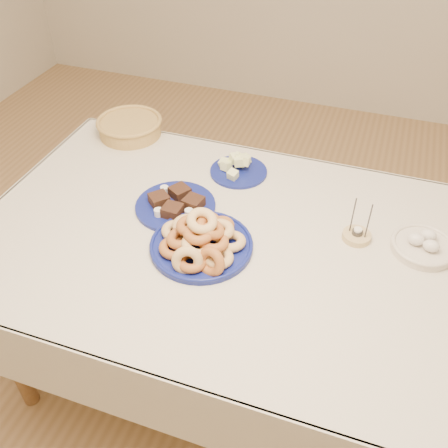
{
  "coord_description": "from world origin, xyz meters",
  "views": [
    {
      "loc": [
        0.38,
        -1.15,
        1.85
      ],
      "look_at": [
        0.0,
        -0.05,
        0.85
      ],
      "focal_mm": 40.0,
      "sensor_mm": 36.0,
      "label": 1
    }
  ],
  "objects_px": {
    "brownie_plate": "(176,204)",
    "wicker_basket": "(130,126)",
    "melon_plate": "(238,167)",
    "candle_holder": "(357,235)",
    "dining_table": "(229,260)",
    "donut_platter": "(201,240)",
    "egg_bowl": "(423,246)"
  },
  "relations": [
    {
      "from": "dining_table",
      "to": "melon_plate",
      "type": "distance_m",
      "value": 0.4
    },
    {
      "from": "donut_platter",
      "to": "candle_holder",
      "type": "relative_size",
      "value": 2.42
    },
    {
      "from": "brownie_plate",
      "to": "melon_plate",
      "type": "bearing_deg",
      "value": 64.29
    },
    {
      "from": "candle_holder",
      "to": "donut_platter",
      "type": "bearing_deg",
      "value": -155.08
    },
    {
      "from": "donut_platter",
      "to": "egg_bowl",
      "type": "relative_size",
      "value": 1.68
    },
    {
      "from": "melon_plate",
      "to": "egg_bowl",
      "type": "bearing_deg",
      "value": -18.26
    },
    {
      "from": "dining_table",
      "to": "wicker_basket",
      "type": "height_order",
      "value": "wicker_basket"
    },
    {
      "from": "melon_plate",
      "to": "candle_holder",
      "type": "relative_size",
      "value": 1.64
    },
    {
      "from": "melon_plate",
      "to": "brownie_plate",
      "type": "distance_m",
      "value": 0.32
    },
    {
      "from": "dining_table",
      "to": "donut_platter",
      "type": "relative_size",
      "value": 4.55
    },
    {
      "from": "dining_table",
      "to": "brownie_plate",
      "type": "distance_m",
      "value": 0.27
    },
    {
      "from": "brownie_plate",
      "to": "wicker_basket",
      "type": "bearing_deg",
      "value": 133.84
    },
    {
      "from": "wicker_basket",
      "to": "donut_platter",
      "type": "bearing_deg",
      "value": -46.15
    },
    {
      "from": "donut_platter",
      "to": "candle_holder",
      "type": "height_order",
      "value": "candle_holder"
    },
    {
      "from": "candle_holder",
      "to": "wicker_basket",
      "type": "bearing_deg",
      "value": 160.69
    },
    {
      "from": "wicker_basket",
      "to": "candle_holder",
      "type": "distance_m",
      "value": 1.07
    },
    {
      "from": "wicker_basket",
      "to": "egg_bowl",
      "type": "xyz_separation_m",
      "value": [
        1.21,
        -0.34,
        -0.02
      ]
    },
    {
      "from": "dining_table",
      "to": "wicker_basket",
      "type": "bearing_deg",
      "value": 141.52
    },
    {
      "from": "dining_table",
      "to": "wicker_basket",
      "type": "relative_size",
      "value": 5.12
    },
    {
      "from": "donut_platter",
      "to": "brownie_plate",
      "type": "height_order",
      "value": "donut_platter"
    },
    {
      "from": "dining_table",
      "to": "brownie_plate",
      "type": "bearing_deg",
      "value": 159.13
    },
    {
      "from": "brownie_plate",
      "to": "candle_holder",
      "type": "distance_m",
      "value": 0.62
    },
    {
      "from": "brownie_plate",
      "to": "wicker_basket",
      "type": "xyz_separation_m",
      "value": [
        -0.38,
        0.4,
        0.02
      ]
    },
    {
      "from": "melon_plate",
      "to": "candle_holder",
      "type": "height_order",
      "value": "candle_holder"
    },
    {
      "from": "brownie_plate",
      "to": "wicker_basket",
      "type": "height_order",
      "value": "wicker_basket"
    },
    {
      "from": "donut_platter",
      "to": "candle_holder",
      "type": "bearing_deg",
      "value": 24.92
    },
    {
      "from": "melon_plate",
      "to": "wicker_basket",
      "type": "distance_m",
      "value": 0.53
    },
    {
      "from": "wicker_basket",
      "to": "candle_holder",
      "type": "xyz_separation_m",
      "value": [
        1.01,
        -0.35,
        -0.02
      ]
    },
    {
      "from": "brownie_plate",
      "to": "wicker_basket",
      "type": "relative_size",
      "value": 1.11
    },
    {
      "from": "donut_platter",
      "to": "wicker_basket",
      "type": "distance_m",
      "value": 0.79
    },
    {
      "from": "melon_plate",
      "to": "brownie_plate",
      "type": "bearing_deg",
      "value": -115.71
    },
    {
      "from": "brownie_plate",
      "to": "egg_bowl",
      "type": "relative_size",
      "value": 1.65
    }
  ]
}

